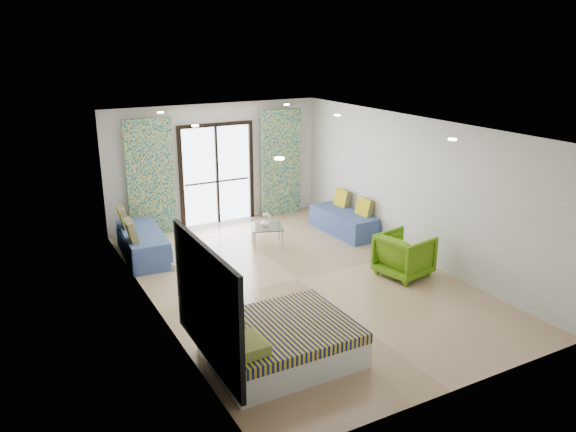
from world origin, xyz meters
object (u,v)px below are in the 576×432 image
daybed_right (344,221)px  coffee_table (267,229)px  armchair (404,253)px  daybed_left (142,243)px  bed (280,342)px

daybed_right → coffee_table: (-1.84, 0.07, 0.10)m
coffee_table → armchair: bearing=-59.4°
daybed_left → coffee_table: 2.47m
daybed_right → coffee_table: size_ratio=2.17×
daybed_left → coffee_table: (2.40, -0.60, 0.08)m
daybed_right → armchair: same height
bed → armchair: armchair is taller
daybed_right → coffee_table: bearing=175.5°
bed → armchair: (3.23, 1.41, 0.16)m
coffee_table → armchair: size_ratio=0.95×
coffee_table → bed: bearing=-114.2°
bed → coffee_table: (1.75, 3.91, 0.10)m
armchair → coffee_table: bearing=19.3°
bed → coffee_table: coffee_table is taller
daybed_right → coffee_table: daybed_right is taller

